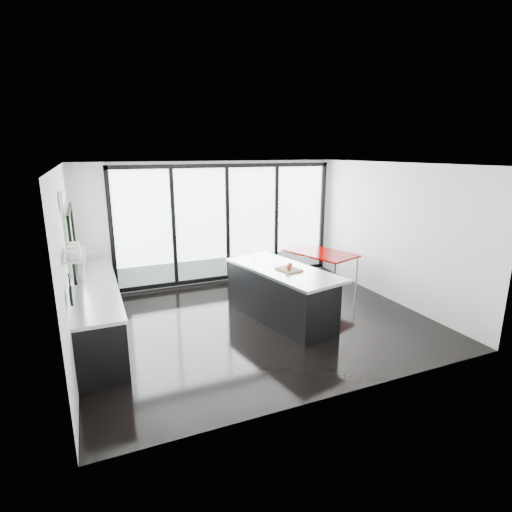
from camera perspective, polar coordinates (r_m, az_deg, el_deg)
name	(u,v)px	position (r m, az deg, el deg)	size (l,w,h in m)	color
floor	(257,321)	(7.38, 0.20, -9.29)	(6.00, 5.00, 0.00)	black
ceiling	(258,164)	(6.75, 0.23, 12.98)	(6.00, 5.00, 0.00)	white
wall_back	(226,228)	(9.31, -4.28, 3.96)	(6.00, 0.09, 2.80)	silver
wall_front	(341,292)	(4.83, 12.09, -5.04)	(6.00, 0.00, 2.80)	silver
wall_left	(69,250)	(6.63, -25.14, 0.72)	(0.26, 5.00, 2.80)	silver
wall_right	(393,233)	(8.55, 19.04, 3.10)	(0.00, 5.00, 2.80)	silver
counter_cabinets	(98,312)	(7.06, -21.69, -7.47)	(0.69, 3.24, 1.36)	black
island	(280,294)	(7.32, 3.39, -5.39)	(1.46, 2.52, 1.25)	black
bar_stool_near	(313,302)	(7.42, 8.14, -6.53)	(0.42, 0.42, 0.67)	silver
bar_stool_far	(301,285)	(8.23, 6.39, -4.17)	(0.44, 0.44, 0.70)	silver
red_table	(319,270)	(9.10, 9.05, -1.98)	(0.89, 1.55, 0.83)	#700400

